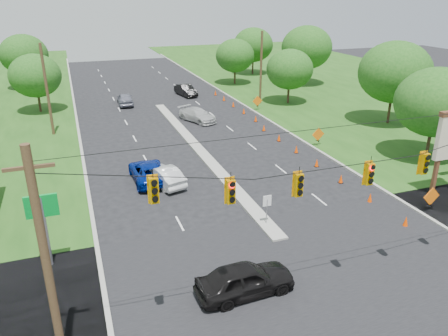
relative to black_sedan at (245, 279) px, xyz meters
name	(u,v)px	position (x,y,z in m)	size (l,w,h in m)	color
ground	(316,282)	(3.72, -0.37, -0.82)	(160.00, 160.00, 0.00)	black
cross_street	(316,282)	(3.72, -0.37, -0.82)	(160.00, 14.00, 0.02)	black
curb_left	(79,132)	(-6.38, 29.63, -0.82)	(0.25, 110.00, 0.16)	gray
curb_right	(259,115)	(13.82, 29.63, -0.82)	(0.25, 110.00, 0.16)	gray
median	(198,149)	(3.72, 20.63, -0.82)	(1.00, 34.00, 0.18)	gray
median_sign	(267,204)	(3.72, 5.63, 0.65)	(0.55, 0.06, 2.05)	gray
signal_span	(336,201)	(3.67, -1.37, 4.15)	(25.60, 0.32, 9.00)	#422D1C
utility_pole_far_left	(47,91)	(-8.78, 29.63, 3.68)	(0.28, 0.28, 9.00)	#422D1C
utility_pole_far_right	(261,68)	(16.22, 34.63, 3.68)	(0.28, 0.28, 9.00)	#422D1C
cone_0	(406,221)	(11.76, 2.63, -0.47)	(0.32, 0.32, 0.70)	#FF4200
cone_1	(370,198)	(11.76, 6.13, -0.47)	(0.32, 0.32, 0.70)	#FF4200
cone_2	(341,179)	(11.76, 9.63, -0.47)	(0.32, 0.32, 0.70)	#FF4200
cone_3	(317,163)	(11.76, 13.13, -0.47)	(0.32, 0.32, 0.70)	#FF4200
cone_4	(296,149)	(11.76, 16.63, -0.47)	(0.32, 0.32, 0.70)	#FF4200
cone_5	(279,138)	(11.76, 20.13, -0.47)	(0.32, 0.32, 0.70)	#FF4200
cone_6	(264,128)	(11.76, 23.63, -0.47)	(0.32, 0.32, 0.70)	#FF4200
cone_7	(256,119)	(12.36, 27.13, -0.47)	(0.32, 0.32, 0.70)	#FF4200
cone_8	(244,111)	(12.36, 30.63, -0.47)	(0.32, 0.32, 0.70)	#FF4200
cone_9	(233,104)	(12.36, 34.13, -0.47)	(0.32, 0.32, 0.70)	#FF4200
cone_10	(224,98)	(12.36, 37.63, -0.47)	(0.32, 0.32, 0.70)	#FF4200
cone_11	(215,93)	(12.36, 41.13, -0.47)	(0.32, 0.32, 0.70)	#FF4200
work_sign_0	(431,197)	(14.52, 3.63, 0.27)	(1.27, 0.58, 1.37)	black
work_sign_1	(318,135)	(14.52, 17.63, 0.27)	(1.27, 0.58, 1.37)	black
work_sign_2	(257,101)	(14.52, 31.63, 0.27)	(1.27, 0.58, 1.37)	black
tree_5	(35,76)	(-10.28, 39.63, 3.52)	(5.88, 5.88, 6.86)	black
tree_6	(24,55)	(-12.28, 54.63, 4.14)	(6.72, 6.72, 7.84)	black
tree_7	(436,102)	(21.72, 11.63, 4.14)	(6.72, 6.72, 7.84)	black
tree_8	(395,72)	(25.72, 21.63, 4.76)	(7.56, 7.56, 8.82)	black
tree_9	(290,69)	(19.72, 33.63, 3.52)	(5.88, 5.88, 6.86)	black
tree_10	(307,48)	(27.72, 43.63, 4.76)	(7.56, 7.56, 8.82)	black
tree_11	(253,45)	(23.72, 54.63, 4.14)	(6.72, 6.72, 7.84)	black
tree_12	(235,56)	(17.72, 47.63, 3.52)	(5.88, 5.88, 6.86)	black
black_sedan	(245,279)	(0.00, 0.00, 0.00)	(1.93, 4.80, 1.63)	black
white_sedan	(164,175)	(-0.90, 13.86, -0.09)	(1.55, 4.44, 1.46)	silver
blue_pickup	(149,171)	(-1.83, 14.98, -0.08)	(2.46, 5.33, 1.48)	navy
silver_car_far	(197,115)	(6.32, 29.44, -0.09)	(2.03, 4.98, 1.45)	#B4B4B4
silver_car_oncoming	(125,99)	(-0.21, 39.71, -0.04)	(1.84, 4.56, 1.55)	slate
dark_car_receding	(186,90)	(8.42, 42.29, -0.05)	(1.62, 4.65, 1.53)	black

